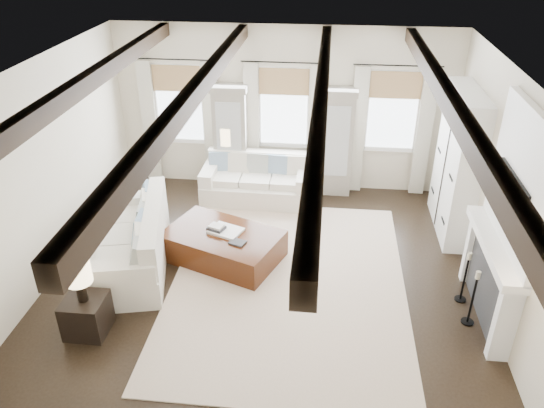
# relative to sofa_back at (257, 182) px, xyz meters

# --- Properties ---
(ground) EXTENTS (7.50, 7.50, 0.00)m
(ground) POSITION_rel_sofa_back_xyz_m (0.45, -3.07, -0.36)
(ground) COLOR black
(ground) RESTS_ON ground
(room_shell) EXTENTS (6.54, 7.54, 3.22)m
(room_shell) POSITION_rel_sofa_back_xyz_m (1.20, -2.18, 1.53)
(room_shell) COLOR beige
(room_shell) RESTS_ON ground
(area_rug) EXTENTS (3.50, 4.77, 0.02)m
(area_rug) POSITION_rel_sofa_back_xyz_m (0.83, -2.65, -0.35)
(area_rug) COLOR beige
(area_rug) RESTS_ON ground
(sofa_back) EXTENTS (2.09, 0.97, 0.89)m
(sofa_back) POSITION_rel_sofa_back_xyz_m (0.00, 0.00, 0.00)
(sofa_back) COLOR white
(sofa_back) RESTS_ON ground
(sofa_left) EXTENTS (1.57, 2.52, 1.00)m
(sofa_left) POSITION_rel_sofa_back_xyz_m (-1.61, -2.43, 0.05)
(sofa_left) COLOR white
(sofa_left) RESTS_ON ground
(ottoman) EXTENTS (2.08, 1.70, 0.47)m
(ottoman) POSITION_rel_sofa_back_xyz_m (-0.28, -2.08, -0.13)
(ottoman) COLOR black
(ottoman) RESTS_ON ground
(tray) EXTENTS (0.60, 0.54, 0.04)m
(tray) POSITION_rel_sofa_back_xyz_m (-0.23, -2.04, 0.13)
(tray) COLOR white
(tray) RESTS_ON ottoman
(book_lower) EXTENTS (0.32, 0.28, 0.04)m
(book_lower) POSITION_rel_sofa_back_xyz_m (-0.38, -2.04, 0.17)
(book_lower) COLOR #262628
(book_lower) RESTS_ON tray
(book_upper) EXTENTS (0.27, 0.24, 0.03)m
(book_upper) POSITION_rel_sofa_back_xyz_m (-0.38, -2.04, 0.20)
(book_upper) COLOR beige
(book_upper) RESTS_ON book_lower
(book_loose) EXTENTS (0.29, 0.26, 0.03)m
(book_loose) POSITION_rel_sofa_back_xyz_m (0.01, -2.35, 0.12)
(book_loose) COLOR #262628
(book_loose) RESTS_ON ottoman
(side_table_front) EXTENTS (0.53, 0.53, 0.53)m
(side_table_front) POSITION_rel_sofa_back_xyz_m (-1.75, -3.98, -0.10)
(side_table_front) COLOR black
(side_table_front) RESTS_ON ground
(lamp_front) EXTENTS (0.35, 0.35, 0.60)m
(lamp_front) POSITION_rel_sofa_back_xyz_m (-1.75, -3.98, 0.58)
(lamp_front) COLOR black
(lamp_front) RESTS_ON side_table_front
(side_table_back) EXTENTS (0.43, 0.43, 0.65)m
(side_table_back) POSITION_rel_sofa_back_xyz_m (-0.64, 0.42, -0.04)
(side_table_back) COLOR black
(side_table_back) RESTS_ON ground
(lamp_back) EXTENTS (0.39, 0.39, 0.67)m
(lamp_back) POSITION_rel_sofa_back_xyz_m (-0.64, 0.42, 0.74)
(lamp_back) COLOR black
(lamp_back) RESTS_ON side_table_back
(candlestick_near) EXTENTS (0.17, 0.17, 0.86)m
(candlestick_near) POSITION_rel_sofa_back_xyz_m (3.35, -3.26, -0.00)
(candlestick_near) COLOR black
(candlestick_near) RESTS_ON ground
(candlestick_far) EXTENTS (0.17, 0.17, 0.82)m
(candlestick_far) POSITION_rel_sofa_back_xyz_m (3.35, -2.77, -0.02)
(candlestick_far) COLOR black
(candlestick_far) RESTS_ON ground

